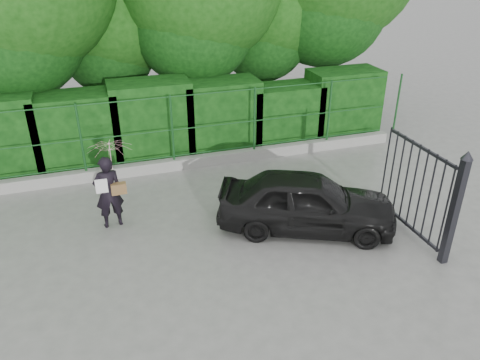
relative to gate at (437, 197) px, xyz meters
name	(u,v)px	position (x,y,z in m)	size (l,w,h in m)	color
ground	(199,270)	(-4.60, 0.72, -1.19)	(80.00, 80.00, 0.00)	gray
kerb	(160,166)	(-4.60, 5.22, -1.04)	(14.00, 0.25, 0.30)	#9E9E99
fence	(165,129)	(-4.38, 5.22, 0.01)	(14.13, 0.06, 1.80)	#16481C
hedge	(150,124)	(-4.64, 6.22, -0.16)	(14.20, 1.20, 2.23)	black
gate	(437,197)	(0.00, 0.00, 0.00)	(0.22, 2.33, 2.36)	#25252C
woman	(110,172)	(-5.94, 2.89, 0.09)	(0.93, 0.93, 1.94)	black
car	(307,202)	(-2.04, 1.48, -0.55)	(1.52, 3.77, 1.28)	black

